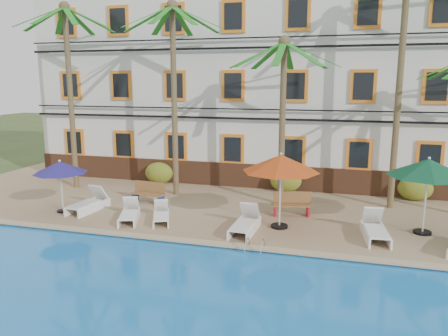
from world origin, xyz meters
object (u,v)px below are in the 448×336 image
(palm_d, at_px, (402,55))
(lounger_c, at_px, (161,215))
(lounger_d, at_px, (245,223))
(palm_a, at_px, (69,72))
(bench_right, at_px, (291,204))
(lounger_a, at_px, (89,203))
(palm_c, at_px, (283,96))
(umbrella_green, at_px, (428,168))
(umbrella_blue, at_px, (60,168))
(bench_left, at_px, (149,193))
(lounger_b, at_px, (129,214))
(umbrella_red, at_px, (281,164))
(pool_ladder, at_px, (255,250))
(lounger_e, at_px, (375,229))
(palm_b, at_px, (174,74))

(palm_d, xyz_separation_m, lounger_c, (-8.53, -4.33, -5.97))
(lounger_d, bearing_deg, palm_a, 156.66)
(bench_right, bearing_deg, lounger_a, -168.66)
(palm_c, bearing_deg, umbrella_green, -23.94)
(umbrella_blue, xyz_separation_m, bench_left, (2.83, 2.12, -1.36))
(lounger_b, height_order, bench_right, bench_right)
(umbrella_red, xyz_separation_m, bench_right, (0.23, 1.61, -1.90))
(bench_left, bearing_deg, bench_right, -0.67)
(palm_a, bearing_deg, umbrella_blue, -63.07)
(lounger_a, bearing_deg, bench_left, 41.60)
(bench_right, bearing_deg, lounger_d, -118.69)
(bench_right, height_order, pool_ladder, bench_right)
(lounger_e, bearing_deg, palm_d, 78.33)
(lounger_c, bearing_deg, umbrella_blue, 178.66)
(bench_left, xyz_separation_m, bench_right, (6.19, -0.07, 0.00))
(palm_c, relative_size, umbrella_red, 2.54)
(palm_c, distance_m, pool_ladder, 7.12)
(umbrella_green, height_order, bench_right, umbrella_green)
(umbrella_blue, height_order, lounger_d, umbrella_blue)
(palm_d, bearing_deg, umbrella_red, -137.39)
(palm_d, bearing_deg, lounger_a, -162.39)
(palm_d, height_order, lounger_a, palm_d)
(lounger_a, distance_m, bench_right, 8.26)
(bench_right, bearing_deg, palm_b, 162.56)
(palm_b, relative_size, lounger_b, 4.59)
(lounger_a, height_order, pool_ladder, lounger_a)
(palm_d, height_order, umbrella_blue, palm_d)
(lounger_e, bearing_deg, lounger_c, -177.69)
(lounger_c, distance_m, lounger_d, 3.33)
(umbrella_red, height_order, pool_ladder, umbrella_red)
(bench_left, height_order, bench_right, same)
(bench_left, bearing_deg, lounger_b, -82.39)
(palm_d, bearing_deg, palm_c, -171.17)
(lounger_e, bearing_deg, palm_b, 157.41)
(palm_d, bearing_deg, lounger_d, -138.60)
(palm_c, bearing_deg, lounger_b, -143.60)
(umbrella_blue, distance_m, lounger_c, 4.65)
(palm_c, distance_m, bench_left, 7.05)
(palm_d, relative_size, bench_right, 6.30)
(umbrella_blue, bearing_deg, palm_d, 18.14)
(palm_a, distance_m, lounger_e, 15.40)
(palm_a, relative_size, lounger_b, 4.69)
(bench_right, distance_m, pool_ladder, 4.04)
(umbrella_blue, xyz_separation_m, pool_ladder, (8.37, -1.91, -1.83))
(palm_b, bearing_deg, umbrella_red, -32.08)
(palm_d, bearing_deg, palm_a, -178.30)
(umbrella_blue, xyz_separation_m, lounger_e, (12.07, 0.21, -1.52))
(lounger_e, bearing_deg, lounger_d, -172.57)
(palm_c, distance_m, palm_d, 4.87)
(umbrella_red, bearing_deg, umbrella_green, 8.18)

